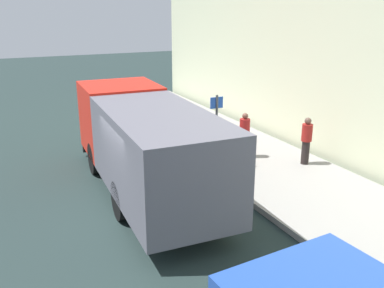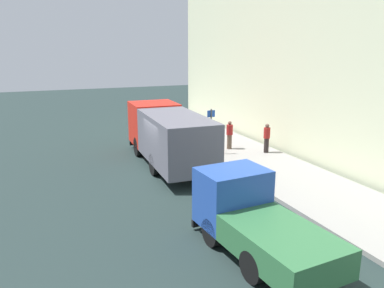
{
  "view_description": "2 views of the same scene",
  "coord_description": "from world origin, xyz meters",
  "px_view_note": "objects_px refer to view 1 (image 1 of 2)",
  "views": [
    {
      "loc": [
        -3.0,
        -9.73,
        5.24
      ],
      "look_at": [
        1.65,
        0.06,
        1.73
      ],
      "focal_mm": 39.73,
      "sensor_mm": 36.0,
      "label": 1
    },
    {
      "loc": [
        -5.3,
        -16.3,
        5.78
      ],
      "look_at": [
        1.55,
        0.14,
        1.26
      ],
      "focal_mm": 35.79,
      "sensor_mm": 36.0,
      "label": 2
    }
  ],
  "objects_px": {
    "traffic_cone_orange": "(194,140)",
    "street_sign_post": "(216,126)",
    "large_utility_truck": "(144,141)",
    "pedestrian_walking": "(244,134)",
    "pedestrian_standing": "(306,140)"
  },
  "relations": [
    {
      "from": "pedestrian_standing",
      "to": "pedestrian_walking",
      "type": "bearing_deg",
      "value": 126.31
    },
    {
      "from": "pedestrian_walking",
      "to": "traffic_cone_orange",
      "type": "xyz_separation_m",
      "value": [
        -1.2,
        1.6,
        -0.51
      ]
    },
    {
      "from": "large_utility_truck",
      "to": "traffic_cone_orange",
      "type": "relative_size",
      "value": 12.36
    },
    {
      "from": "traffic_cone_orange",
      "to": "large_utility_truck",
      "type": "bearing_deg",
      "value": -137.04
    },
    {
      "from": "pedestrian_standing",
      "to": "traffic_cone_orange",
      "type": "relative_size",
      "value": 2.46
    },
    {
      "from": "pedestrian_standing",
      "to": "street_sign_post",
      "type": "relative_size",
      "value": 0.66
    },
    {
      "from": "pedestrian_standing",
      "to": "traffic_cone_orange",
      "type": "bearing_deg",
      "value": 122.24
    },
    {
      "from": "street_sign_post",
      "to": "large_utility_truck",
      "type": "bearing_deg",
      "value": -169.24
    },
    {
      "from": "traffic_cone_orange",
      "to": "street_sign_post",
      "type": "distance_m",
      "value": 2.43
    },
    {
      "from": "pedestrian_walking",
      "to": "street_sign_post",
      "type": "relative_size",
      "value": 0.65
    },
    {
      "from": "large_utility_truck",
      "to": "pedestrian_standing",
      "type": "height_order",
      "value": "large_utility_truck"
    },
    {
      "from": "pedestrian_walking",
      "to": "pedestrian_standing",
      "type": "xyz_separation_m",
      "value": [
        1.49,
        -1.48,
        0.01
      ]
    },
    {
      "from": "pedestrian_walking",
      "to": "traffic_cone_orange",
      "type": "bearing_deg",
      "value": 145.59
    },
    {
      "from": "large_utility_truck",
      "to": "traffic_cone_orange",
      "type": "distance_m",
      "value": 4.02
    },
    {
      "from": "large_utility_truck",
      "to": "pedestrian_walking",
      "type": "distance_m",
      "value": 4.21
    }
  ]
}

